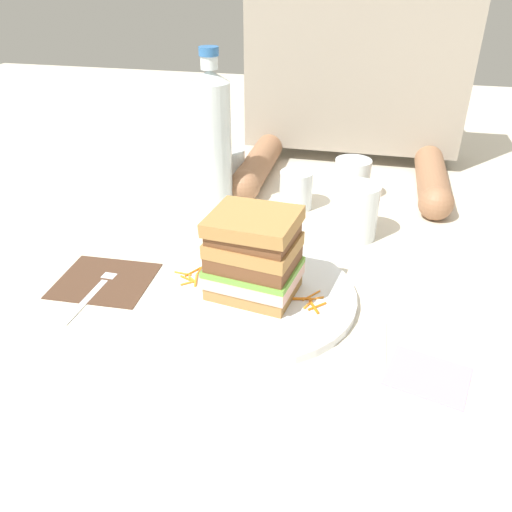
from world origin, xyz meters
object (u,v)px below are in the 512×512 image
Objects in this scene: empty_tumbler_2 at (230,168)px; napkin_pink at (428,376)px; main_plate at (251,295)px; fork at (97,287)px; empty_tumbler_0 at (352,179)px; sandwich at (252,255)px; diner_across at (357,54)px; water_bottle at (213,139)px; napkin_dark at (105,280)px; knife at (381,322)px; juice_glass at (357,213)px; empty_tumbler_1 at (296,190)px.

empty_tumbler_2 is 0.62m from napkin_pink.
napkin_pink is at bearing -24.00° from main_plate.
fork is 0.53m from empty_tumbler_0.
sandwich is 0.64m from diner_across.
fork is 0.35m from water_bottle.
empty_tumbler_0 reaches higher than main_plate.
sandwich is at bearing -70.13° from empty_tumbler_2.
fork is at bearing -91.68° from napkin_dark.
knife is 0.52m from empty_tumbler_2.
water_bottle is at bearing 115.91° from main_plate.
main_plate is 3.73× the size of empty_tumbler_2.
juice_glass is 0.44m from diner_across.
main_plate is at bearing 7.14° from fork.
empty_tumbler_2 is (-0.25, 0.01, -0.00)m from empty_tumbler_0.
water_bottle is (-0.14, 0.29, 0.06)m from sandwich.
empty_tumbler_1 is (0.15, 0.02, -0.09)m from water_bottle.
empty_tumbler_1 is (0.23, 0.34, 0.03)m from fork.
napkin_pink is at bearing -12.19° from napkin_dark.
sandwich is 0.67× the size of knife.
diner_across reaches higher than empty_tumbler_1.
diner_across is (0.08, 0.30, 0.20)m from empty_tumbler_1.
sandwich reaches higher than napkin_dark.
fork is 2.33× the size of empty_tumbler_1.
napkin_dark is at bearing 167.81° from napkin_pink.
water_bottle is 0.13m from empty_tumbler_2.
fork is 0.83× the size of knife.
juice_glass reaches higher than main_plate.
napkin_dark is 0.40m from knife.
empty_tumbler_0 reaches higher than empty_tumbler_1.
sandwich is at bearing 175.11° from knife.
empty_tumbler_1 is (0.23, 0.32, 0.03)m from napkin_dark.
empty_tumbler_0 is 1.10× the size of empty_tumbler_1.
empty_tumbler_2 reaches higher than napkin_pink.
sandwich is at bearing 156.00° from napkin_pink.
empty_tumbler_1 is (-0.12, 0.09, -0.01)m from juice_glass.
sandwich is at bearing -98.07° from diner_across.
sandwich reaches higher than fork.
napkin_dark is 0.47m from napkin_pink.
empty_tumbler_0 is at bearing 34.47° from empty_tumbler_1.
empty_tumbler_0 is at bearing 96.50° from juice_glass.
sandwich is at bearing -106.04° from empty_tumbler_0.
empty_tumbler_1 is 0.17m from empty_tumbler_2.
water_bottle is 0.53× the size of diner_across.
empty_tumbler_1 is 0.13× the size of diner_across.
main_plate reaches higher than napkin_dark.
fork is (-0.22, -0.03, -0.00)m from main_plate.
juice_glass is at bearing 102.02° from knife.
empty_tumbler_0 is at bearing 19.03° from water_bottle.
knife and napkin_pink have the same top height.
empty_tumbler_2 is 0.86× the size of napkin_pink.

